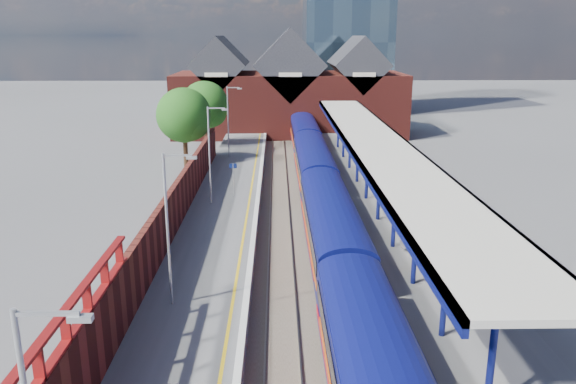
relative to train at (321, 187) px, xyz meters
name	(u,v)px	position (x,y,z in m)	size (l,w,h in m)	color
ground	(296,187)	(-1.49, 7.89, -2.12)	(240.00, 240.00, 0.00)	#5B5B5E
ballast_bed	(301,224)	(-1.49, -2.11, -2.09)	(6.00, 76.00, 0.06)	#473D33
rails	(301,222)	(-1.49, -2.11, -2.00)	(4.51, 76.00, 0.14)	slate
left_platform	(223,218)	(-6.99, -2.11, -1.62)	(5.00, 76.00, 1.00)	#565659
right_platform	(386,217)	(4.51, -2.11, -1.62)	(6.00, 76.00, 1.00)	#565659
coping_left	(256,210)	(-4.64, -2.11, -1.10)	(0.30, 76.00, 0.05)	silver
coping_right	(346,210)	(1.66, -2.11, -1.10)	(0.30, 76.00, 0.05)	silver
yellow_line	(248,211)	(-5.24, -2.11, -1.12)	(0.14, 76.00, 0.01)	yellow
train	(321,187)	(0.00, 0.00, 0.00)	(2.90, 65.91, 3.45)	#0C1159
canopy	(377,145)	(3.99, -0.16, 3.13)	(4.50, 52.00, 4.48)	navy
lamp_post_b	(170,221)	(-7.86, -16.11, 2.87)	(1.48, 0.18, 7.00)	#A5A8AA
lamp_post_c	(211,149)	(-7.86, -0.11, 2.87)	(1.48, 0.18, 7.00)	#A5A8AA
lamp_post_d	(229,117)	(-7.86, 15.89, 2.87)	(1.48, 0.18, 7.00)	#A5A8AA
platform_sign	(233,174)	(-6.49, 1.89, 0.57)	(0.55, 0.08, 2.50)	#A5A8AA
brick_wall	(166,221)	(-9.59, -8.58, 0.33)	(0.35, 50.00, 3.86)	#5B1D18
station_building	(289,93)	(-1.49, 35.88, 3.33)	(30.00, 12.12, 13.78)	#5B1D18
tree_near	(185,117)	(-11.84, 13.79, 3.23)	(5.20, 5.20, 8.10)	#382314
tree_far	(206,107)	(-10.84, 21.79, 3.23)	(5.20, 5.20, 8.10)	#382314
parked_car_red	(464,251)	(6.73, -11.84, -0.35)	(1.81, 4.51, 1.54)	#A90E26
parked_car_silver	(443,240)	(6.13, -10.10, -0.36)	(1.60, 4.59, 1.51)	#A9AAAD
parked_car_dark	(430,225)	(6.20, -6.95, -0.56)	(1.57, 3.87, 1.12)	black
parked_car_blue	(411,188)	(7.01, 1.37, -0.50)	(2.08, 4.50, 1.25)	navy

